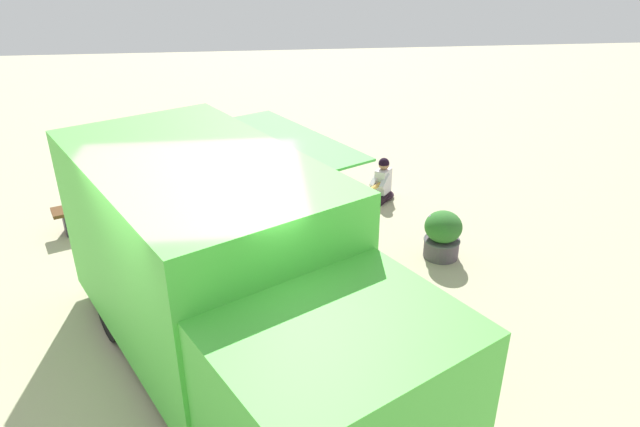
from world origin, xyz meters
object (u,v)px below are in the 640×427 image
at_px(food_truck, 227,282).
at_px(planter_flowering_far, 443,234).
at_px(person_customer, 382,184).
at_px(trash_bin, 298,188).
at_px(plaza_bench, 110,206).

relative_size(food_truck, planter_flowering_far, 7.53).
xyz_separation_m(food_truck, person_customer, (4.47, -2.75, -0.85)).
xyz_separation_m(food_truck, trash_bin, (4.11, -1.09, -0.70)).
relative_size(person_customer, plaza_bench, 0.44).
xyz_separation_m(food_truck, plaza_bench, (3.95, 2.24, -0.81)).
relative_size(planter_flowering_far, trash_bin, 0.85).
xyz_separation_m(food_truck, planter_flowering_far, (2.19, -3.24, -0.77)).
height_order(planter_flowering_far, plaza_bench, planter_flowering_far).
xyz_separation_m(person_customer, plaza_bench, (-0.52, 4.99, 0.04)).
bearing_deg(food_truck, plaza_bench, 29.57).
xyz_separation_m(plaza_bench, trash_bin, (0.16, -3.33, 0.12)).
height_order(person_customer, plaza_bench, person_customer).
bearing_deg(plaza_bench, trash_bin, -87.33).
distance_m(person_customer, planter_flowering_far, 2.33).
height_order(plaza_bench, trash_bin, trash_bin).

